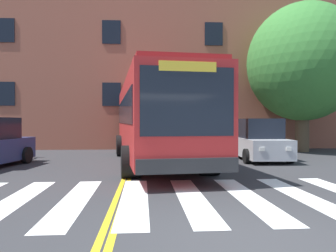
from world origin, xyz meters
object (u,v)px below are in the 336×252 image
at_px(car_silver_far_lane, 259,141).
at_px(city_bus, 154,117).
at_px(street_tree_curbside_large, 303,63).
at_px(car_red_behind_bus, 147,133).
at_px(traffic_light_overhead, 206,89).

bearing_deg(car_silver_far_lane, city_bus, -174.50).
bearing_deg(city_bus, street_tree_curbside_large, 26.16).
xyz_separation_m(car_red_behind_bus, traffic_light_overhead, (2.73, -8.21, 2.38)).
xyz_separation_m(car_silver_far_lane, traffic_light_overhead, (-2.15, 1.00, 2.38)).
bearing_deg(street_tree_curbside_large, car_red_behind_bus, 147.26).
relative_size(city_bus, car_red_behind_bus, 2.48).
distance_m(car_silver_far_lane, street_tree_curbside_large, 6.67).
bearing_deg(car_silver_far_lane, car_red_behind_bus, 117.89).
distance_m(traffic_light_overhead, street_tree_curbside_large, 6.71).
xyz_separation_m(car_red_behind_bus, street_tree_curbside_large, (8.64, -5.55, 4.12)).
bearing_deg(street_tree_curbside_large, traffic_light_overhead, -155.80).
relative_size(car_silver_far_lane, street_tree_curbside_large, 0.49).
relative_size(car_silver_far_lane, car_red_behind_bus, 0.82).
relative_size(car_red_behind_bus, traffic_light_overhead, 1.02).
xyz_separation_m(traffic_light_overhead, street_tree_curbside_large, (5.91, 2.66, 1.74)).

